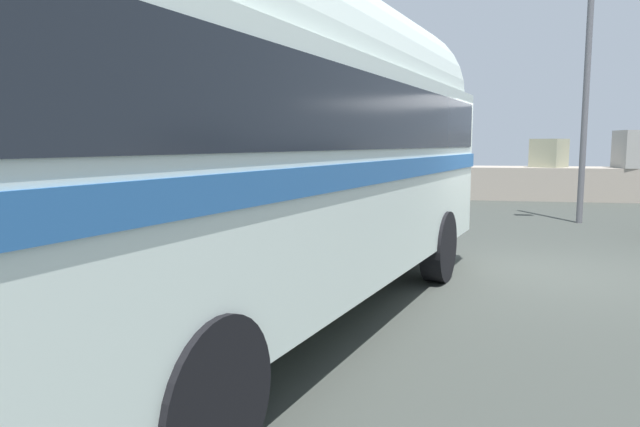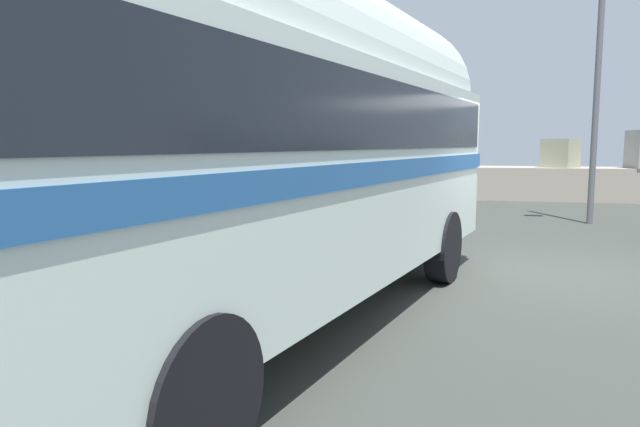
{
  "view_description": "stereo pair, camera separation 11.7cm",
  "coord_description": "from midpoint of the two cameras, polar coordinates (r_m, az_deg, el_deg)",
  "views": [
    {
      "loc": [
        -1.54,
        -8.68,
        1.88
      ],
      "look_at": [
        -2.55,
        -3.52,
        1.24
      ],
      "focal_mm": 32.39,
      "sensor_mm": 36.0,
      "label": 1
    },
    {
      "loc": [
        -1.42,
        -8.66,
        1.88
      ],
      "look_at": [
        -2.55,
        -3.52,
        1.24
      ],
      "focal_mm": 32.39,
      "sensor_mm": 36.0,
      "label": 2
    }
  ],
  "objects": [
    {
      "name": "ground",
      "position": [
        8.99,
        20.43,
        -5.54
      ],
      "size": [
        32.0,
        26.0,
        0.02
      ],
      "color": "#373B36"
    },
    {
      "name": "breakwater",
      "position": [
        20.55,
        14.9,
        3.34
      ],
      "size": [
        31.36,
        2.02,
        2.4
      ],
      "color": "#9E9284",
      "rests_on": "ground"
    },
    {
      "name": "vintage_coach",
      "position": [
        5.84,
        -5.61,
        8.54
      ],
      "size": [
        4.47,
        8.91,
        3.7
      ],
      "rotation": [
        0.0,
        0.0,
        -0.25
      ],
      "color": "black",
      "rests_on": "ground"
    },
    {
      "name": "lamp_post",
      "position": [
        14.82,
        24.85,
        14.13
      ],
      "size": [
        0.44,
        1.19,
        6.97
      ],
      "color": "#5B5B60",
      "rests_on": "ground"
    }
  ]
}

